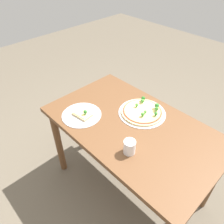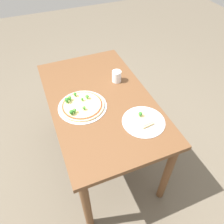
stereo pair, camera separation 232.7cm
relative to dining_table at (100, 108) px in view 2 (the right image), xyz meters
The scene contains 5 objects.
ground_plane 0.67m from the dining_table, ahead, with size 8.00×8.00×0.00m, color brown.
dining_table is the anchor object (origin of this frame).
pizza_tray_whole 0.20m from the dining_table, 103.07° to the left, with size 0.36×0.36×0.07m.
pizza_tray_slice 0.41m from the dining_table, 149.22° to the right, with size 0.30×0.30×0.06m.
drinking_cup 0.30m from the dining_table, 52.81° to the right, with size 0.08×0.08×0.10m, color white.
Camera 2 is at (-1.20, 0.38, 1.91)m, focal length 35.00 mm.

